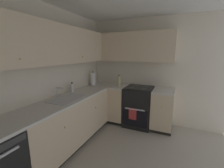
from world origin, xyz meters
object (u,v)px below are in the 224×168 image
at_px(soap_bottle, 72,88).
at_px(oven_range, 139,106).
at_px(oil_bottle, 119,81).
at_px(paper_towel_roll, 93,79).

bearing_deg(soap_bottle, oven_range, -50.08).
bearing_deg(oven_range, oil_bottle, 92.14).
relative_size(paper_towel_roll, oil_bottle, 1.34).
bearing_deg(paper_towel_roll, soap_bottle, 178.55).
distance_m(paper_towel_roll, oil_bottle, 0.65).
relative_size(oven_range, oil_bottle, 3.96).
distance_m(oven_range, oil_bottle, 0.76).
height_order(soap_bottle, paper_towel_roll, paper_towel_roll).
xyz_separation_m(oven_range, paper_towel_roll, (-0.17, 1.12, 0.60)).
bearing_deg(soap_bottle, oil_bottle, -34.78).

